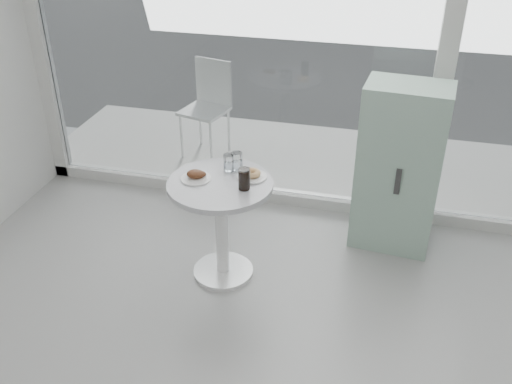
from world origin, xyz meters
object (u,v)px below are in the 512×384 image
(patio_chair, at_px, (208,102))
(plate_donut, at_px, (252,175))
(cola_glass, at_px, (244,179))
(main_table, at_px, (221,210))
(plate_fritter, at_px, (196,176))
(water_tumbler_b, at_px, (237,162))
(mint_cabinet, at_px, (399,168))
(water_tumbler_a, at_px, (229,164))

(patio_chair, height_order, plate_donut, patio_chair)
(plate_donut, distance_m, cola_glass, 0.17)
(main_table, relative_size, plate_fritter, 3.74)
(water_tumbler_b, height_order, cola_glass, cola_glass)
(plate_fritter, xyz_separation_m, cola_glass, (0.35, -0.04, 0.05))
(cola_glass, bearing_deg, patio_chair, 115.16)
(plate_donut, xyz_separation_m, cola_glass, (-0.01, -0.16, 0.05))
(main_table, xyz_separation_m, mint_cabinet, (1.17, 0.73, 0.10))
(plate_fritter, relative_size, water_tumbler_b, 1.60)
(plate_donut, bearing_deg, plate_fritter, -161.78)
(main_table, bearing_deg, water_tumbler_b, 73.10)
(mint_cabinet, bearing_deg, main_table, -142.79)
(plate_fritter, relative_size, water_tumbler_a, 1.70)
(mint_cabinet, distance_m, patio_chair, 2.16)
(mint_cabinet, height_order, cola_glass, mint_cabinet)
(plate_fritter, relative_size, plate_donut, 0.99)
(mint_cabinet, distance_m, water_tumbler_b, 1.24)
(main_table, relative_size, plate_donut, 3.70)
(plate_donut, relative_size, water_tumbler_a, 1.72)
(main_table, bearing_deg, patio_chair, 110.90)
(mint_cabinet, relative_size, plate_donut, 6.26)
(plate_donut, bearing_deg, water_tumbler_a, 162.19)
(main_table, xyz_separation_m, plate_donut, (0.19, 0.12, 0.24))
(cola_glass, bearing_deg, water_tumbler_a, 127.63)
(plate_fritter, bearing_deg, water_tumbler_b, 41.78)
(plate_fritter, bearing_deg, cola_glass, -7.35)
(main_table, height_order, water_tumbler_a, water_tumbler_a)
(mint_cabinet, height_order, plate_fritter, mint_cabinet)
(plate_fritter, bearing_deg, plate_donut, 18.22)
(mint_cabinet, xyz_separation_m, patio_chair, (-1.86, 1.09, -0.07))
(plate_fritter, height_order, water_tumbler_a, water_tumbler_a)
(plate_donut, distance_m, water_tumbler_a, 0.19)
(plate_fritter, bearing_deg, mint_cabinet, 28.63)
(mint_cabinet, distance_m, plate_donut, 1.16)
(plate_donut, height_order, water_tumbler_a, water_tumbler_a)
(water_tumbler_b, xyz_separation_m, cola_glass, (0.12, -0.25, 0.01))
(water_tumbler_b, bearing_deg, plate_fritter, -138.22)
(mint_cabinet, relative_size, plate_fritter, 6.33)
(plate_donut, distance_m, water_tumbler_b, 0.16)
(main_table, relative_size, mint_cabinet, 0.59)
(mint_cabinet, xyz_separation_m, plate_fritter, (-1.33, -0.73, 0.14))
(patio_chair, relative_size, water_tumbler_a, 7.70)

